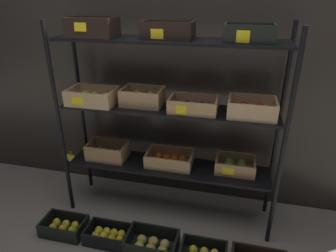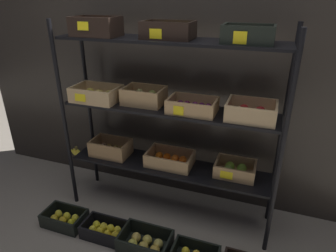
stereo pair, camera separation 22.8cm
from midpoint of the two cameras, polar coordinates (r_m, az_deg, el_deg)
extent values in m
plane|color=gray|center=(2.71, 2.50, -15.69)|extent=(10.00, 10.00, 0.00)
cube|color=#2D2823|center=(2.50, 5.64, 11.67)|extent=(4.05, 0.12, 2.40)
cylinder|color=black|center=(2.49, -16.80, 0.70)|extent=(0.03, 0.03, 1.57)
cylinder|color=black|center=(2.06, 23.82, -5.52)|extent=(0.03, 0.03, 1.57)
cylinder|color=black|center=(2.76, -12.63, 3.46)|extent=(0.03, 0.03, 1.57)
cylinder|color=black|center=(2.38, 23.50, -1.51)|extent=(0.03, 0.03, 1.57)
cube|color=black|center=(2.45, 2.69, -7.75)|extent=(1.61, 0.32, 0.02)
cube|color=black|center=(2.22, 2.94, 3.22)|extent=(1.61, 0.32, 0.02)
cube|color=black|center=(2.10, 3.24, 16.06)|extent=(1.61, 0.32, 0.02)
cube|color=#A87F51|center=(2.62, -8.38, -5.33)|extent=(0.33, 0.21, 0.01)
cube|color=#A87F51|center=(2.51, -9.50, -5.02)|extent=(0.33, 0.02, 0.12)
cube|color=#A87F51|center=(2.66, -7.50, -3.10)|extent=(0.33, 0.02, 0.12)
cube|color=#A87F51|center=(2.65, -11.44, -3.46)|extent=(0.02, 0.18, 0.12)
cube|color=#A87F51|center=(2.52, -5.34, -4.62)|extent=(0.02, 0.18, 0.12)
ellipsoid|color=brown|center=(2.61, -10.47, -4.52)|extent=(0.05, 0.05, 0.07)
ellipsoid|color=brown|center=(2.58, -9.34, -4.79)|extent=(0.05, 0.05, 0.07)
ellipsoid|color=brown|center=(2.56, -8.11, -4.99)|extent=(0.05, 0.05, 0.07)
ellipsoid|color=brown|center=(2.53, -6.97, -5.28)|extent=(0.05, 0.05, 0.07)
ellipsoid|color=brown|center=(2.66, -9.81, -3.92)|extent=(0.05, 0.05, 0.07)
ellipsoid|color=brown|center=(2.63, -8.70, -4.15)|extent=(0.05, 0.05, 0.07)
ellipsoid|color=brown|center=(2.61, -7.54, -4.41)|extent=(0.05, 0.05, 0.07)
ellipsoid|color=brown|center=(2.58, -6.43, -4.59)|extent=(0.05, 0.05, 0.07)
cube|color=tan|center=(2.45, 3.04, -7.26)|extent=(0.37, 0.24, 0.01)
cube|color=tan|center=(2.33, 2.27, -7.48)|extent=(0.37, 0.02, 0.10)
cube|color=tan|center=(2.52, 3.81, -4.95)|extent=(0.37, 0.02, 0.10)
cube|color=tan|center=(2.47, -0.88, -5.47)|extent=(0.02, 0.21, 0.10)
cube|color=tan|center=(2.39, 7.18, -6.86)|extent=(0.02, 0.21, 0.10)
sphere|color=orange|center=(2.43, 0.53, -6.56)|extent=(0.06, 0.06, 0.06)
sphere|color=orange|center=(2.41, 2.09, -6.81)|extent=(0.06, 0.06, 0.06)
sphere|color=orange|center=(2.40, 3.64, -7.06)|extent=(0.06, 0.06, 0.06)
sphere|color=orange|center=(2.38, 5.19, -7.38)|extent=(0.06, 0.06, 0.06)
sphere|color=orange|center=(2.49, 0.96, -5.75)|extent=(0.06, 0.06, 0.06)
sphere|color=orange|center=(2.47, 2.45, -6.00)|extent=(0.06, 0.06, 0.06)
sphere|color=orange|center=(2.46, 4.06, -6.25)|extent=(0.06, 0.06, 0.06)
sphere|color=orange|center=(2.44, 5.58, -6.51)|extent=(0.06, 0.06, 0.06)
cube|color=tan|center=(2.41, 15.36, -8.89)|extent=(0.30, 0.22, 0.01)
cube|color=tan|center=(2.29, 15.25, -9.14)|extent=(0.30, 0.02, 0.09)
cube|color=tan|center=(2.47, 15.73, -6.61)|extent=(0.30, 0.02, 0.09)
cube|color=tan|center=(2.39, 12.06, -7.32)|extent=(0.02, 0.19, 0.09)
cube|color=tan|center=(2.38, 18.95, -8.31)|extent=(0.02, 0.19, 0.09)
sphere|color=#84B144|center=(2.36, 14.22, -8.21)|extent=(0.07, 0.07, 0.07)
sphere|color=#87B536|center=(2.36, 16.63, -8.59)|extent=(0.07, 0.07, 0.07)
sphere|color=#93C635|center=(2.41, 14.48, -7.52)|extent=(0.07, 0.07, 0.07)
sphere|color=#84B636|center=(2.41, 16.67, -7.83)|extent=(0.07, 0.07, 0.07)
cube|color=yellow|center=(2.29, 13.99, -9.20)|extent=(0.09, 0.01, 0.06)
cube|color=tan|center=(2.41, -10.81, 4.94)|extent=(0.37, 0.25, 0.01)
cube|color=tan|center=(2.30, -12.37, 5.38)|extent=(0.37, 0.02, 0.10)
cube|color=tan|center=(2.49, -9.58, 7.07)|extent=(0.37, 0.02, 0.10)
cube|color=tan|center=(2.49, -14.43, 6.59)|extent=(0.02, 0.22, 0.10)
cube|color=tan|center=(2.31, -7.15, 5.87)|extent=(0.02, 0.22, 0.10)
sphere|color=gold|center=(2.42, -13.05, 5.83)|extent=(0.07, 0.07, 0.07)
sphere|color=#E1BD54|center=(2.37, -11.23, 5.64)|extent=(0.07, 0.07, 0.07)
sphere|color=#DAB053|center=(2.33, -9.33, 5.42)|extent=(0.07, 0.07, 0.07)
sphere|color=#DCC846|center=(2.47, -12.15, 6.30)|extent=(0.07, 0.07, 0.07)
sphere|color=#D5B454|center=(2.43, -10.47, 6.13)|extent=(0.07, 0.07, 0.07)
sphere|color=gold|center=(2.39, -8.49, 5.97)|extent=(0.07, 0.07, 0.07)
cube|color=yellow|center=(2.33, -13.83, 5.30)|extent=(0.09, 0.01, 0.06)
cube|color=tan|center=(2.30, -1.74, 4.43)|extent=(0.31, 0.23, 0.01)
cube|color=tan|center=(2.19, -2.76, 5.13)|extent=(0.31, 0.02, 0.12)
cube|color=tan|center=(2.38, -0.84, 6.70)|extent=(0.31, 0.02, 0.12)
cube|color=tan|center=(2.34, -5.12, 6.31)|extent=(0.02, 0.19, 0.12)
cube|color=tan|center=(2.24, 1.75, 5.55)|extent=(0.02, 0.19, 0.12)
ellipsoid|color=tan|center=(2.28, -3.12, 5.57)|extent=(0.07, 0.07, 0.09)
ellipsoid|color=tan|center=(2.24, -0.93, 5.28)|extent=(0.07, 0.07, 0.09)
ellipsoid|color=tan|center=(2.33, -2.71, 6.04)|extent=(0.07, 0.07, 0.09)
ellipsoid|color=#B2BE54|center=(2.30, -0.20, 5.75)|extent=(0.07, 0.07, 0.09)
cube|color=tan|center=(2.16, 7.72, 2.78)|extent=(0.34, 0.23, 0.01)
cube|color=tan|center=(2.04, 7.13, 3.07)|extent=(0.34, 0.02, 0.09)
cube|color=tan|center=(2.24, 8.40, 4.95)|extent=(0.34, 0.02, 0.09)
cube|color=tan|center=(2.17, 3.57, 4.59)|extent=(0.02, 0.20, 0.09)
cube|color=tan|center=(2.11, 12.14, 3.48)|extent=(0.02, 0.20, 0.09)
sphere|color=#602545|center=(2.12, 4.76, 3.44)|extent=(0.05, 0.05, 0.05)
sphere|color=#5C1A55|center=(2.11, 6.12, 3.27)|extent=(0.05, 0.05, 0.05)
sphere|color=#60235E|center=(2.10, 7.48, 3.07)|extent=(0.05, 0.05, 0.05)
sphere|color=#5B2355|center=(2.09, 8.96, 2.89)|extent=(0.05, 0.05, 0.05)
sphere|color=#6B1A4F|center=(2.08, 10.37, 2.69)|extent=(0.05, 0.05, 0.05)
sphere|color=#561E5A|center=(2.17, 4.97, 3.89)|extent=(0.05, 0.05, 0.05)
sphere|color=#5A1E56|center=(2.16, 6.37, 3.74)|extent=(0.05, 0.05, 0.05)
sphere|color=#632D5E|center=(2.14, 7.76, 3.52)|extent=(0.05, 0.05, 0.05)
sphere|color=#5F2E52|center=(2.13, 9.20, 3.32)|extent=(0.05, 0.05, 0.05)
sphere|color=#5F2956|center=(2.13, 10.45, 3.15)|extent=(0.05, 0.05, 0.05)
sphere|color=#5D274B|center=(2.22, 5.35, 4.34)|extent=(0.05, 0.05, 0.05)
sphere|color=#62184C|center=(2.20, 6.64, 4.18)|extent=(0.05, 0.05, 0.05)
sphere|color=#64254F|center=(2.19, 8.15, 3.98)|extent=(0.05, 0.05, 0.05)
sphere|color=#581750|center=(2.18, 9.46, 3.79)|extent=(0.05, 0.05, 0.05)
sphere|color=#5D204C|center=(2.17, 10.76, 3.62)|extent=(0.05, 0.05, 0.05)
cube|color=yellow|center=(2.05, 5.20, 2.88)|extent=(0.07, 0.00, 0.06)
cube|color=tan|center=(2.13, 18.51, 1.38)|extent=(0.33, 0.25, 0.01)
cube|color=tan|center=(1.99, 18.58, 1.73)|extent=(0.33, 0.02, 0.11)
cube|color=tan|center=(2.22, 18.86, 3.93)|extent=(0.33, 0.02, 0.11)
cube|color=tan|center=(2.11, 14.52, 3.47)|extent=(0.02, 0.22, 0.11)
cube|color=tan|center=(2.11, 22.93, 2.29)|extent=(0.02, 0.22, 0.11)
sphere|color=red|center=(2.08, 17.10, 2.31)|extent=(0.07, 0.07, 0.07)
sphere|color=red|center=(2.08, 20.19, 1.84)|extent=(0.07, 0.07, 0.07)
sphere|color=red|center=(2.15, 17.31, 3.00)|extent=(0.07, 0.07, 0.07)
sphere|color=red|center=(2.15, 20.19, 2.56)|extent=(0.07, 0.07, 0.07)
cube|color=black|center=(2.26, -10.57, 16.71)|extent=(0.33, 0.21, 0.01)
cube|color=black|center=(2.17, -12.04, 18.10)|extent=(0.33, 0.02, 0.12)
cube|color=black|center=(2.33, -9.46, 18.71)|extent=(0.33, 0.02, 0.12)
cube|color=black|center=(2.33, -14.26, 18.31)|extent=(0.02, 0.18, 0.12)
cube|color=black|center=(2.18, -6.89, 18.46)|extent=(0.02, 0.18, 0.12)
sphere|color=orange|center=(2.26, -12.21, 17.69)|extent=(0.07, 0.07, 0.07)
sphere|color=orange|center=(2.20, -9.58, 17.74)|extent=(0.07, 0.07, 0.07)
sphere|color=orange|center=(2.30, -11.64, 17.86)|extent=(0.07, 0.07, 0.07)
sphere|color=orange|center=(2.25, -8.98, 17.90)|extent=(0.07, 0.07, 0.07)
cube|color=yellow|center=(2.17, -13.02, 18.20)|extent=(0.09, 0.01, 0.06)
cube|color=black|center=(2.10, 3.38, 16.50)|extent=(0.34, 0.22, 0.01)
cube|color=black|center=(1.99, 2.54, 17.79)|extent=(0.34, 0.02, 0.10)
cube|color=black|center=(2.19, 4.21, 18.33)|extent=(0.34, 0.02, 0.10)
cube|color=black|center=(2.14, -1.00, 18.26)|extent=(0.02, 0.19, 0.10)
cube|color=black|center=(2.05, 8.02, 17.77)|extent=(0.02, 0.19, 0.10)
ellipsoid|color=yellow|center=(2.09, 0.94, 17.76)|extent=(0.06, 0.06, 0.08)
ellipsoid|color=yellow|center=(2.06, 3.06, 17.63)|extent=(0.06, 0.06, 0.08)
ellipsoid|color=yellow|center=(2.04, 5.55, 17.49)|extent=(0.06, 0.06, 0.08)
ellipsoid|color=yellow|center=(2.15, 1.39, 17.93)|extent=(0.06, 0.06, 0.08)
ellipsoid|color=yellow|center=(2.12, 3.72, 17.81)|extent=(0.06, 0.06, 0.08)
ellipsoid|color=yellow|center=(2.10, 5.85, 17.68)|extent=(0.06, 0.06, 0.08)
cube|color=yellow|center=(2.00, 0.99, 17.19)|extent=(0.08, 0.01, 0.07)
cube|color=black|center=(1.99, 18.30, 14.95)|extent=(0.31, 0.21, 0.01)
cube|color=black|center=(1.89, 18.38, 16.22)|extent=(0.31, 0.02, 0.10)
cube|color=black|center=(2.08, 18.65, 16.82)|extent=(0.31, 0.02, 0.10)
cube|color=black|center=(1.99, 14.08, 17.07)|extent=(0.02, 0.17, 0.10)
cube|color=black|center=(1.98, 22.96, 15.91)|extent=(0.02, 0.17, 0.10)
ellipsoid|color=brown|center=(1.95, 15.86, 16.28)|extent=(0.05, 0.05, 0.07)
ellipsoid|color=brown|center=(1.96, 17.44, 16.10)|extent=(0.05, 0.05, 0.07)
ellipsoid|color=brown|center=(1.95, 19.30, 15.86)|extent=(0.05, 0.05, 0.07)
ellipsoid|color=brown|center=(1.95, 20.90, 15.62)|extent=(0.05, 0.05, 0.07)
ellipsoid|color=brown|center=(2.01, 15.89, 16.49)|extent=(0.05, 0.05, 0.07)
ellipsoid|color=brown|center=(2.01, 17.75, 16.26)|extent=(0.05, 0.05, 0.07)
ellipsoid|color=brown|center=(2.01, 19.34, 16.06)|extent=(0.05, 0.05, 0.07)
ellipsoid|color=brown|center=(2.01, 21.01, 15.83)|extent=(0.05, 0.05, 0.07)
cube|color=yellow|center=(1.88, 17.18, 15.81)|extent=(0.08, 0.01, 0.07)
cylinder|color=brown|center=(2.75, -14.98, -4.11)|extent=(0.02, 0.02, 0.02)
ellipsoid|color=yellow|center=(2.79, -15.30, -5.07)|extent=(0.09, 0.03, 0.08)
ellipsoid|color=yellow|center=(2.79, -15.02, -5.03)|extent=(0.07, 0.03, 0.10)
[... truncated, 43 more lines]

